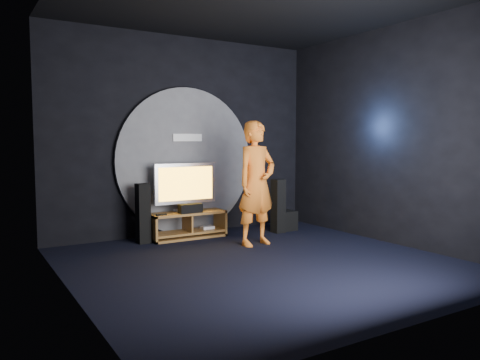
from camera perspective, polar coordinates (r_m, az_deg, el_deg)
name	(u,v)px	position (r m, az deg, el deg)	size (l,w,h in m)	color
floor	(262,263)	(6.48, 2.76, -10.08)	(5.00, 5.00, 0.00)	black
back_wall	(185,136)	(8.45, -6.74, 5.36)	(5.00, 0.04, 3.50)	black
front_wall	(423,131)	(4.41, 21.36, 5.63)	(5.00, 0.04, 3.50)	black
left_wall	(67,132)	(5.29, -20.38, 5.46)	(0.04, 5.00, 3.50)	black
right_wall	(392,135)	(7.93, 18.03, 5.20)	(0.04, 5.00, 3.50)	black
wall_disc_panel	(186,161)	(8.41, -6.55, 2.30)	(2.60, 0.11, 2.60)	#515156
media_console	(188,227)	(8.11, -6.37, -5.66)	(1.32, 0.45, 0.45)	olive
tv	(185,185)	(8.07, -6.66, -0.63)	(1.12, 0.22, 0.83)	#B0AFB7
center_speaker	(190,208)	(7.94, -6.07, -3.47)	(0.40, 0.15, 0.15)	black
remote	(161,215)	(7.75, -9.56, -4.19)	(0.18, 0.05, 0.02)	black
tower_speaker_left	(143,213)	(7.77, -11.75, -4.01)	(0.19, 0.22, 0.97)	black
tower_speaker_right	(278,206)	(8.51, 4.67, -3.17)	(0.19, 0.22, 0.97)	black
subwoofer	(286,220)	(8.79, 5.58, -4.92)	(0.33, 0.33, 0.36)	black
player	(257,183)	(7.43, 2.03, -0.40)	(0.72, 0.47, 1.98)	orange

